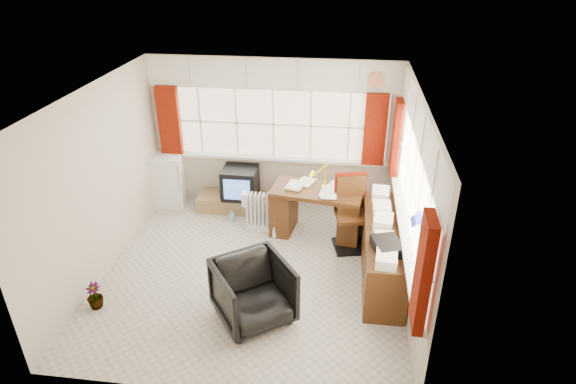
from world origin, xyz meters
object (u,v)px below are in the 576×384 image
at_px(radiator, 260,215).
at_px(desk_lamp, 325,171).
at_px(crt_tv, 240,183).
at_px(office_chair, 253,292).
at_px(task_chair, 350,209).
at_px(tv_bench, 240,202).
at_px(credenza, 382,250).
at_px(mini_fridge, 168,179).
at_px(desk, 317,209).

bearing_deg(radiator, desk_lamp, 5.34).
height_order(radiator, crt_tv, crt_tv).
bearing_deg(office_chair, task_chair, 22.48).
xyz_separation_m(task_chair, tv_bench, (-1.84, 0.81, -0.47)).
distance_m(credenza, tv_bench, 2.75).
bearing_deg(tv_bench, desk_lamp, -19.57).
bearing_deg(credenza, tv_bench, 146.29).
bearing_deg(mini_fridge, task_chair, -16.07).
relative_size(task_chair, radiator, 1.77).
relative_size(credenza, crt_tv, 3.55).
height_order(desk, credenza, credenza).
bearing_deg(office_chair, credenza, -1.24).
height_order(office_chair, tv_bench, office_chair).
relative_size(office_chair, radiator, 1.33).
distance_m(radiator, tv_bench, 0.76).
bearing_deg(mini_fridge, desk_lamp, -12.39).
relative_size(task_chair, mini_fridge, 1.24).
xyz_separation_m(radiator, credenza, (1.83, -0.92, 0.14)).
bearing_deg(task_chair, credenza, -58.07).
bearing_deg(task_chair, office_chair, -122.03).
relative_size(desk_lamp, office_chair, 0.45).
bearing_deg(task_chair, desk_lamp, 143.39).
height_order(task_chair, radiator, task_chair).
xyz_separation_m(radiator, tv_bench, (-0.45, 0.60, -0.13)).
xyz_separation_m(desk_lamp, crt_tv, (-1.41, 0.50, -0.54)).
bearing_deg(tv_bench, desk, -24.61).
bearing_deg(desk, task_chair, -21.53).
bearing_deg(task_chair, desk, 158.47).
xyz_separation_m(crt_tv, mini_fridge, (-1.27, 0.09, -0.05)).
relative_size(desk_lamp, tv_bench, 0.27).
relative_size(desk, crt_tv, 2.53).
relative_size(office_chair, crt_tv, 1.50).
height_order(desk_lamp, task_chair, desk_lamp).
relative_size(desk_lamp, crt_tv, 0.68).
height_order(task_chair, crt_tv, task_chair).
distance_m(office_chair, credenza, 1.87).
bearing_deg(office_chair, radiator, 62.60).
bearing_deg(task_chair, mini_fridge, 163.93).
relative_size(radiator, credenza, 0.32).
relative_size(desk, tv_bench, 1.02).
xyz_separation_m(desk, desk_lamp, (0.10, 0.10, 0.61)).
relative_size(desk_lamp, mini_fridge, 0.43).
height_order(desk_lamp, office_chair, desk_lamp).
bearing_deg(radiator, mini_fridge, 158.18).
height_order(desk, tv_bench, desk).
height_order(desk_lamp, radiator, desk_lamp).
bearing_deg(desk, desk_lamp, 45.48).
relative_size(desk, office_chair, 1.69).
distance_m(radiator, crt_tv, 0.77).
xyz_separation_m(desk_lamp, mini_fridge, (-2.68, 0.59, -0.59)).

